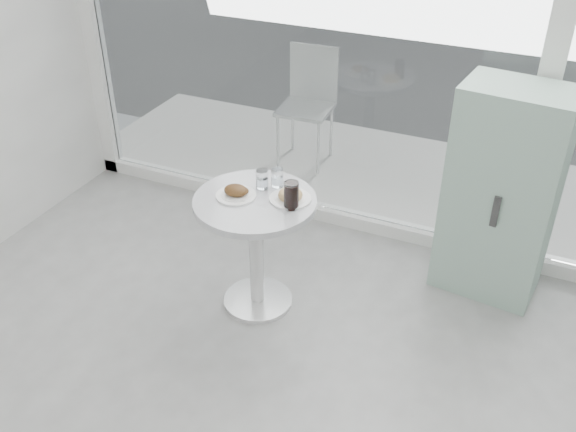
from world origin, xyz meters
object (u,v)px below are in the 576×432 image
at_px(main_table, 256,231).
at_px(mint_cabinet, 501,194).
at_px(patio_chair, 309,98).
at_px(plate_fritter, 237,192).
at_px(cola_glass, 291,196).
at_px(water_tumbler_b, 277,179).
at_px(plate_donut, 290,196).
at_px(water_tumbler_a, 262,180).

distance_m(main_table, mint_cabinet, 1.51).
xyz_separation_m(patio_chair, plate_fritter, (0.34, -1.92, 0.19)).
relative_size(plate_fritter, cola_glass, 1.45).
bearing_deg(mint_cabinet, water_tumbler_b, -147.04).
distance_m(mint_cabinet, patio_chair, 2.06).
relative_size(plate_donut, water_tumbler_b, 2.11).
relative_size(water_tumbler_b, cola_glass, 0.71).
relative_size(water_tumbler_a, cola_glass, 0.72).
bearing_deg(water_tumbler_a, water_tumbler_b, 37.42).
height_order(plate_donut, water_tumbler_a, water_tumbler_a).
xyz_separation_m(water_tumbler_a, cola_glass, (0.25, -0.13, 0.03)).
height_order(patio_chair, water_tumbler_b, patio_chair).
relative_size(main_table, plate_donut, 3.17).
bearing_deg(water_tumbler_a, plate_fritter, -122.30).
bearing_deg(patio_chair, cola_glass, -73.58).
relative_size(plate_donut, cola_glass, 1.49).
relative_size(mint_cabinet, cola_glass, 8.44).
bearing_deg(cola_glass, water_tumbler_a, 151.73).
xyz_separation_m(mint_cabinet, plate_donut, (-1.09, -0.71, 0.10)).
distance_m(patio_chair, plate_fritter, 1.96).
xyz_separation_m(patio_chair, water_tumbler_b, (0.50, -1.71, 0.22)).
bearing_deg(plate_fritter, mint_cabinet, 30.05).
height_order(plate_fritter, water_tumbler_a, water_tumbler_a).
height_order(mint_cabinet, water_tumbler_a, mint_cabinet).
distance_m(water_tumbler_b, cola_glass, 0.26).
distance_m(patio_chair, plate_donut, 1.94).
bearing_deg(water_tumbler_b, patio_chair, 106.39).
bearing_deg(plate_fritter, main_table, 7.66).
xyz_separation_m(mint_cabinet, cola_glass, (-1.05, -0.79, 0.16)).
xyz_separation_m(main_table, water_tumbler_a, (-0.02, 0.13, 0.27)).
bearing_deg(main_table, water_tumbler_a, 96.92).
distance_m(main_table, water_tumbler_a, 0.30).
relative_size(main_table, water_tumbler_b, 6.67).
height_order(water_tumbler_a, water_tumbler_b, water_tumbler_a).
bearing_deg(plate_donut, cola_glass, -62.65).
height_order(water_tumbler_a, cola_glass, cola_glass).
bearing_deg(plate_fritter, water_tumbler_b, 50.81).
height_order(mint_cabinet, cola_glass, mint_cabinet).
relative_size(main_table, water_tumbler_a, 6.58).
bearing_deg(cola_glass, plate_fritter, -177.42).
distance_m(mint_cabinet, water_tumbler_b, 1.37).
relative_size(main_table, mint_cabinet, 0.56).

